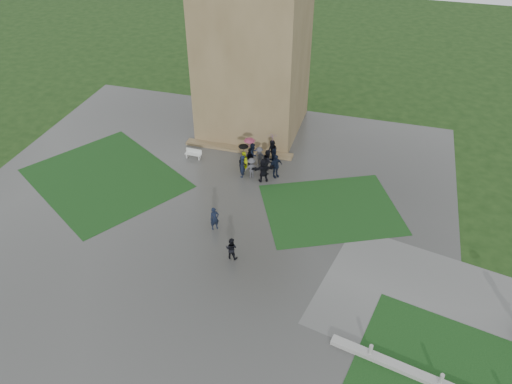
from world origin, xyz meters
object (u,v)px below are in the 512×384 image
(pedestrian_mid, at_px, (215,219))
(pedestrian_near, at_px, (231,248))
(tower, at_px, (253,24))
(bench, at_px, (193,154))

(pedestrian_mid, distance_m, pedestrian_near, 3.00)
(tower, bearing_deg, pedestrian_near, -78.38)
(bench, distance_m, pedestrian_near, 11.92)
(bench, bearing_deg, tower, 66.00)
(tower, relative_size, pedestrian_near, 11.81)
(bench, height_order, pedestrian_mid, pedestrian_mid)
(tower, height_order, pedestrian_near, tower)
(pedestrian_mid, relative_size, pedestrian_near, 1.10)
(tower, distance_m, bench, 11.20)
(tower, xyz_separation_m, pedestrian_mid, (1.47, -14.16, -8.14))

